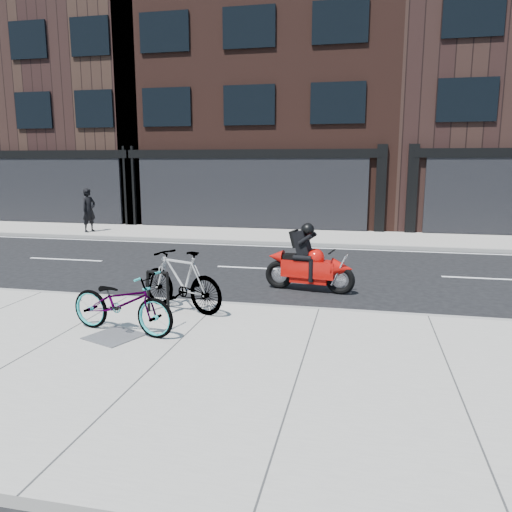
% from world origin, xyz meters
% --- Properties ---
extents(ground, '(120.00, 120.00, 0.00)m').
position_xyz_m(ground, '(0.00, 0.00, 0.00)').
color(ground, black).
rests_on(ground, ground).
extents(sidewalk_near, '(60.00, 6.00, 0.13)m').
position_xyz_m(sidewalk_near, '(0.00, -5.00, 0.07)').
color(sidewalk_near, gray).
rests_on(sidewalk_near, ground).
extents(sidewalk_far, '(60.00, 3.50, 0.13)m').
position_xyz_m(sidewalk_far, '(0.00, 7.75, 0.07)').
color(sidewalk_far, gray).
rests_on(sidewalk_far, ground).
extents(building_midwest, '(10.00, 10.00, 12.00)m').
position_xyz_m(building_midwest, '(-12.00, 14.50, 6.00)').
color(building_midwest, black).
rests_on(building_midwest, ground).
extents(building_center, '(12.00, 10.00, 14.50)m').
position_xyz_m(building_center, '(-2.00, 14.50, 7.25)').
color(building_center, black).
rests_on(building_center, ground).
extents(bike_rack, '(0.47, 0.12, 0.80)m').
position_xyz_m(bike_rack, '(-0.92, -2.85, 0.60)').
color(bike_rack, black).
rests_on(bike_rack, sidewalk_near).
extents(bicycle_front, '(2.05, 1.03, 1.03)m').
position_xyz_m(bicycle_front, '(-1.04, -4.01, 0.64)').
color(bicycle_front, gray).
rests_on(bicycle_front, sidewalk_near).
extents(bicycle_rear, '(2.00, 1.23, 1.16)m').
position_xyz_m(bicycle_rear, '(-0.55, -2.60, 0.71)').
color(bicycle_rear, gray).
rests_on(bicycle_rear, sidewalk_near).
extents(motorcycle, '(2.10, 0.74, 1.57)m').
position_xyz_m(motorcycle, '(1.69, -0.19, 0.64)').
color(motorcycle, black).
rests_on(motorcycle, ground).
extents(pedestrian, '(0.59, 0.73, 1.75)m').
position_xyz_m(pedestrian, '(-8.03, 6.88, 1.00)').
color(pedestrian, black).
rests_on(pedestrian, sidewalk_far).
extents(utility_grate, '(0.97, 0.97, 0.02)m').
position_xyz_m(utility_grate, '(-1.09, -4.24, 0.14)').
color(utility_grate, '#515053').
rests_on(utility_grate, sidewalk_near).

